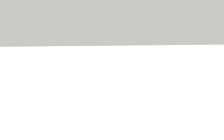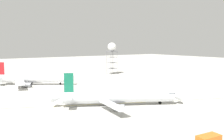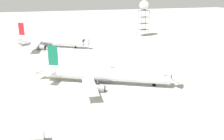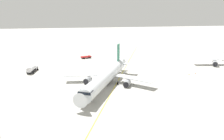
# 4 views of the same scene
# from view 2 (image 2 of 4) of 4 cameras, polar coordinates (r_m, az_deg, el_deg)

# --- Properties ---
(ground_plane) EXTENTS (600.00, 600.00, 0.00)m
(ground_plane) POSITION_cam_2_polar(r_m,az_deg,el_deg) (84.21, 0.03, -8.69)
(ground_plane) COLOR #ADAAA3
(airliner_main) EXTENTS (42.06, 28.88, 11.77)m
(airliner_main) POSITION_cam_2_polar(r_m,az_deg,el_deg) (85.37, 1.28, -6.48)
(airliner_main) COLOR silver
(airliner_main) RESTS_ON ground_plane
(airliner_secondary) EXTENTS (38.67, 31.34, 11.97)m
(airliner_secondary) POSITION_cam_2_polar(r_m,az_deg,el_deg) (134.09, -18.37, -2.00)
(airliner_secondary) COLOR white
(airliner_secondary) RESTS_ON ground_plane
(radar_tower) EXTENTS (6.15, 6.15, 22.31)m
(radar_tower) POSITION_cam_2_polar(r_m,az_deg,el_deg) (172.18, -0.02, 5.15)
(radar_tower) COLOR slate
(radar_tower) RESTS_ON ground_plane
(taxiway_centreline) EXTENTS (164.34, 70.10, 0.01)m
(taxiway_centreline) POSITION_cam_2_polar(r_m,az_deg,el_deg) (88.69, 0.36, -7.91)
(taxiway_centreline) COLOR yellow
(taxiway_centreline) RESTS_ON ground_plane
(safety_cone_near) EXTENTS (0.36, 0.36, 0.55)m
(safety_cone_near) POSITION_cam_2_polar(r_m,az_deg,el_deg) (112.61, -11.48, -4.83)
(safety_cone_near) COLOR orange
(safety_cone_near) RESTS_ON ground_plane
(safety_cone_mid) EXTENTS (0.36, 0.36, 0.55)m
(safety_cone_mid) POSITION_cam_2_polar(r_m,az_deg,el_deg) (115.28, -12.36, -4.59)
(safety_cone_mid) COLOR orange
(safety_cone_mid) RESTS_ON ground_plane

